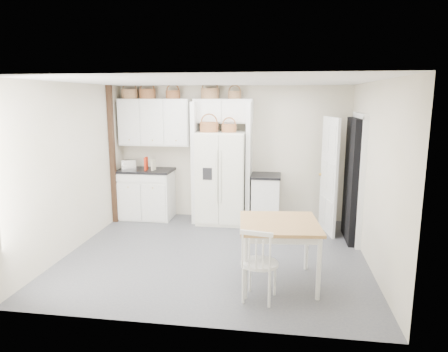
# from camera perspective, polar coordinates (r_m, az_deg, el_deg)

# --- Properties ---
(floor) EXTENTS (4.50, 4.50, 0.00)m
(floor) POSITION_cam_1_polar(r_m,az_deg,el_deg) (6.28, -1.20, -11.07)
(floor) COLOR #40424D
(floor) RESTS_ON ground
(ceiling) EXTENTS (4.50, 4.50, 0.00)m
(ceiling) POSITION_cam_1_polar(r_m,az_deg,el_deg) (5.82, -1.31, 13.37)
(ceiling) COLOR white
(ceiling) RESTS_ON wall_back
(wall_back) EXTENTS (4.50, 0.00, 4.50)m
(wall_back) POSITION_cam_1_polar(r_m,az_deg,el_deg) (7.87, 1.17, 3.29)
(wall_back) COLOR beige
(wall_back) RESTS_ON floor
(wall_left) EXTENTS (0.00, 4.00, 4.00)m
(wall_left) POSITION_cam_1_polar(r_m,az_deg,el_deg) (6.66, -20.71, 1.15)
(wall_left) COLOR beige
(wall_left) RESTS_ON floor
(wall_right) EXTENTS (0.00, 4.00, 4.00)m
(wall_right) POSITION_cam_1_polar(r_m,az_deg,el_deg) (5.97, 20.56, 0.07)
(wall_right) COLOR beige
(wall_right) RESTS_ON floor
(refrigerator) EXTENTS (0.90, 0.73, 1.75)m
(refrigerator) POSITION_cam_1_polar(r_m,az_deg,el_deg) (7.61, -0.30, -0.22)
(refrigerator) COLOR white
(refrigerator) RESTS_ON floor
(base_cab_left) EXTENTS (1.02, 0.64, 0.94)m
(base_cab_left) POSITION_cam_1_polar(r_m,az_deg,el_deg) (8.12, -10.96, -2.62)
(base_cab_left) COLOR white
(base_cab_left) RESTS_ON floor
(base_cab_right) EXTENTS (0.51, 0.62, 0.90)m
(base_cab_right) POSITION_cam_1_polar(r_m,az_deg,el_deg) (7.68, 5.96, -3.41)
(base_cab_right) COLOR white
(base_cab_right) RESTS_ON floor
(dining_table) EXTENTS (1.09, 1.09, 0.82)m
(dining_table) POSITION_cam_1_polar(r_m,az_deg,el_deg) (5.28, 7.78, -10.79)
(dining_table) COLOR #8E5E30
(dining_table) RESTS_ON floor
(windsor_chair) EXTENTS (0.51, 0.48, 0.91)m
(windsor_chair) POSITION_cam_1_polar(r_m,az_deg,el_deg) (4.83, 5.11, -12.33)
(windsor_chair) COLOR white
(windsor_chair) RESTS_ON floor
(counter_left) EXTENTS (1.06, 0.69, 0.04)m
(counter_left) POSITION_cam_1_polar(r_m,az_deg,el_deg) (8.01, -11.09, 0.81)
(counter_left) COLOR black
(counter_left) RESTS_ON base_cab_left
(counter_right) EXTENTS (0.55, 0.66, 0.04)m
(counter_right) POSITION_cam_1_polar(r_m,az_deg,el_deg) (7.58, 6.03, 0.04)
(counter_right) COLOR black
(counter_right) RESTS_ON base_cab_right
(toaster) EXTENTS (0.31, 0.24, 0.19)m
(toaster) POSITION_cam_1_polar(r_m,az_deg,el_deg) (8.04, -13.42, 1.59)
(toaster) COLOR silver
(toaster) RESTS_ON counter_left
(cookbook_red) EXTENTS (0.05, 0.17, 0.25)m
(cookbook_red) POSITION_cam_1_polar(r_m,az_deg,el_deg) (7.90, -11.07, 1.75)
(cookbook_red) COLOR red
(cookbook_red) RESTS_ON counter_left
(cookbook_cream) EXTENTS (0.06, 0.15, 0.21)m
(cookbook_cream) POSITION_cam_1_polar(r_m,az_deg,el_deg) (7.86, -10.05, 1.59)
(cookbook_cream) COLOR beige
(cookbook_cream) RESTS_ON counter_left
(basket_upper_a) EXTENTS (0.32, 0.32, 0.18)m
(basket_upper_a) POSITION_cam_1_polar(r_m,az_deg,el_deg) (8.12, -13.31, 11.32)
(basket_upper_a) COLOR brown
(basket_upper_a) RESTS_ON upper_cabinet
(basket_upper_b) EXTENTS (0.32, 0.32, 0.19)m
(basket_upper_b) POSITION_cam_1_polar(r_m,az_deg,el_deg) (8.00, -10.88, 11.44)
(basket_upper_b) COLOR brown
(basket_upper_b) RESTS_ON upper_cabinet
(basket_upper_c) EXTENTS (0.28, 0.28, 0.16)m
(basket_upper_c) POSITION_cam_1_polar(r_m,az_deg,el_deg) (7.85, -7.30, 11.46)
(basket_upper_c) COLOR brown
(basket_upper_c) RESTS_ON upper_cabinet
(basket_bridge_a) EXTENTS (0.35, 0.35, 0.19)m
(basket_bridge_a) POSITION_cam_1_polar(r_m,az_deg,el_deg) (7.69, -2.02, 11.68)
(basket_bridge_a) COLOR brown
(basket_bridge_a) RESTS_ON bridge_cabinet
(basket_bridge_b) EXTENTS (0.25, 0.25, 0.14)m
(basket_bridge_b) POSITION_cam_1_polar(r_m,az_deg,el_deg) (7.62, 1.53, 11.49)
(basket_bridge_b) COLOR brown
(basket_bridge_b) RESTS_ON bridge_cabinet
(basket_fridge_a) EXTENTS (0.34, 0.34, 0.18)m
(basket_fridge_a) POSITION_cam_1_polar(r_m,az_deg,el_deg) (7.42, -2.14, 7.02)
(basket_fridge_a) COLOR brown
(basket_fridge_a) RESTS_ON refrigerator
(basket_fridge_b) EXTENTS (0.27, 0.27, 0.15)m
(basket_fridge_b) POSITION_cam_1_polar(r_m,az_deg,el_deg) (7.36, 0.73, 6.85)
(basket_fridge_b) COLOR brown
(basket_fridge_b) RESTS_ON refrigerator
(upper_cabinet) EXTENTS (1.40, 0.34, 0.90)m
(upper_cabinet) POSITION_cam_1_polar(r_m,az_deg,el_deg) (7.97, -9.83, 7.57)
(upper_cabinet) COLOR white
(upper_cabinet) RESTS_ON wall_back
(bridge_cabinet) EXTENTS (1.12, 0.34, 0.45)m
(bridge_cabinet) POSITION_cam_1_polar(r_m,az_deg,el_deg) (7.65, -0.10, 9.27)
(bridge_cabinet) COLOR white
(bridge_cabinet) RESTS_ON wall_back
(fridge_panel_left) EXTENTS (0.08, 0.60, 2.30)m
(fridge_panel_left) POSITION_cam_1_polar(r_m,az_deg,el_deg) (7.71, -3.99, 1.98)
(fridge_panel_left) COLOR white
(fridge_panel_left) RESTS_ON floor
(fridge_panel_right) EXTENTS (0.08, 0.60, 2.30)m
(fridge_panel_right) POSITION_cam_1_polar(r_m,az_deg,el_deg) (7.56, 3.59, 1.80)
(fridge_panel_right) COLOR white
(fridge_panel_right) RESTS_ON floor
(trim_post) EXTENTS (0.09, 0.09, 2.60)m
(trim_post) POSITION_cam_1_polar(r_m,az_deg,el_deg) (7.83, -15.65, 2.85)
(trim_post) COLOR #341A0E
(trim_post) RESTS_ON floor
(doorway_void) EXTENTS (0.18, 0.85, 2.05)m
(doorway_void) POSITION_cam_1_polar(r_m,az_deg,el_deg) (6.97, 17.99, -0.57)
(doorway_void) COLOR black
(doorway_void) RESTS_ON floor
(door_slab) EXTENTS (0.21, 0.79, 2.05)m
(door_slab) POSITION_cam_1_polar(r_m,az_deg,el_deg) (7.24, 14.76, 0.04)
(door_slab) COLOR white
(door_slab) RESTS_ON floor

